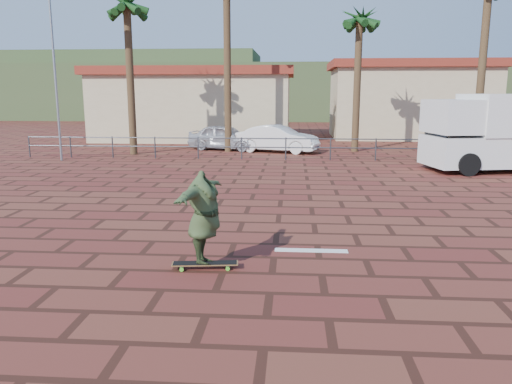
% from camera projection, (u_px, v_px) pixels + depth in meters
% --- Properties ---
extents(ground, '(120.00, 120.00, 0.00)m').
position_uv_depth(ground, '(277.00, 233.00, 10.82)').
color(ground, brown).
rests_on(ground, ground).
extents(paint_stripe, '(1.40, 0.22, 0.01)m').
position_uv_depth(paint_stripe, '(311.00, 250.00, 9.60)').
color(paint_stripe, white).
rests_on(paint_stripe, ground).
extents(guardrail, '(24.06, 0.06, 1.00)m').
position_uv_depth(guardrail, '(286.00, 145.00, 22.42)').
color(guardrail, '#47494F').
rests_on(guardrail, ground).
extents(flagpole, '(1.30, 0.10, 8.00)m').
position_uv_depth(flagpole, '(56.00, 53.00, 21.38)').
color(flagpole, gray).
rests_on(flagpole, ground).
extents(palm_far_left, '(2.40, 2.40, 8.25)m').
position_uv_depth(palm_far_left, '(127.00, 8.00, 23.22)').
color(palm_far_left, brown).
rests_on(palm_far_left, ground).
extents(palm_center, '(2.40, 2.40, 7.75)m').
position_uv_depth(palm_center, '(360.00, 22.00, 24.47)').
color(palm_center, brown).
rests_on(palm_center, ground).
extents(building_west, '(12.60, 7.60, 4.50)m').
position_uv_depth(building_west, '(196.00, 103.00, 32.32)').
color(building_west, beige).
rests_on(building_west, ground).
extents(building_east, '(10.60, 6.60, 5.00)m').
position_uv_depth(building_east, '(409.00, 99.00, 33.21)').
color(building_east, beige).
rests_on(building_east, ground).
extents(hill_front, '(70.00, 18.00, 6.00)m').
position_uv_depth(hill_front, '(291.00, 92.00, 59.12)').
color(hill_front, '#384C28').
rests_on(hill_front, ground).
extents(hill_back, '(35.00, 14.00, 8.00)m').
position_uv_depth(hill_back, '(126.00, 85.00, 66.39)').
color(hill_back, '#384C28').
rests_on(hill_back, ground).
extents(longboard, '(1.16, 0.38, 0.11)m').
position_uv_depth(longboard, '(205.00, 264.00, 8.59)').
color(longboard, olive).
rests_on(longboard, ground).
extents(skateboarder, '(0.85, 2.04, 1.61)m').
position_uv_depth(skateboarder, '(204.00, 217.00, 8.43)').
color(skateboarder, '#374827').
rests_on(skateboarder, longboard).
extents(campervan, '(5.99, 3.36, 2.93)m').
position_uv_depth(campervan, '(503.00, 131.00, 19.18)').
color(campervan, silver).
rests_on(campervan, ground).
extents(car_silver, '(4.19, 2.63, 1.33)m').
position_uv_depth(car_silver, '(225.00, 137.00, 26.30)').
color(car_silver, '#ABACB3').
rests_on(car_silver, ground).
extents(car_white, '(4.38, 2.61, 1.36)m').
position_uv_depth(car_white, '(278.00, 139.00, 25.26)').
color(car_white, white).
rests_on(car_white, ground).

